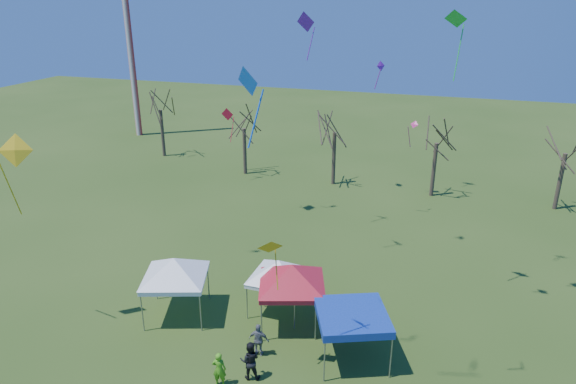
# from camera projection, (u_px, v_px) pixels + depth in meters

# --- Properties ---
(ground) EXTENTS (140.00, 140.00, 0.00)m
(ground) POSITION_uv_depth(u_px,v_px,m) (265.00, 370.00, 22.84)
(ground) COLOR #2D4717
(ground) RESTS_ON ground
(radio_mast) EXTENTS (0.70, 0.70, 25.00)m
(radio_mast) POSITION_uv_depth(u_px,v_px,m) (128.00, 24.00, 56.36)
(radio_mast) COLOR silver
(radio_mast) RESTS_ON ground
(tree_0) EXTENTS (3.83, 3.83, 8.44)m
(tree_0) POSITION_uv_depth(u_px,v_px,m) (159.00, 93.00, 50.66)
(tree_0) COLOR #3D2D21
(tree_0) RESTS_ON ground
(tree_1) EXTENTS (3.42, 3.42, 7.54)m
(tree_1) POSITION_uv_depth(u_px,v_px,m) (244.00, 112.00, 45.68)
(tree_1) COLOR #3D2D21
(tree_1) RESTS_ON ground
(tree_2) EXTENTS (3.71, 3.71, 8.18)m
(tree_2) POSITION_uv_depth(u_px,v_px,m) (335.00, 113.00, 42.93)
(tree_2) COLOR #3D2D21
(tree_2) RESTS_ON ground
(tree_3) EXTENTS (3.59, 3.59, 7.91)m
(tree_3) POSITION_uv_depth(u_px,v_px,m) (439.00, 124.00, 40.38)
(tree_3) COLOR #3D2D21
(tree_3) RESTS_ON ground
(tree_4) EXTENTS (3.58, 3.58, 7.89)m
(tree_4) POSITION_uv_depth(u_px,v_px,m) (570.00, 133.00, 37.76)
(tree_4) COLOR #3D2D21
(tree_4) RESTS_ON ground
(tent_white_west) EXTENTS (4.11, 4.11, 3.81)m
(tent_white_west) POSITION_uv_depth(u_px,v_px,m) (174.00, 262.00, 25.71)
(tent_white_west) COLOR gray
(tent_white_west) RESTS_ON ground
(tent_white_mid) EXTENTS (3.86, 3.86, 3.41)m
(tent_white_mid) POSITION_uv_depth(u_px,v_px,m) (279.00, 264.00, 26.19)
(tent_white_mid) COLOR gray
(tent_white_mid) RESTS_ON ground
(tent_red) EXTENTS (4.20, 4.20, 3.88)m
(tent_red) POSITION_uv_depth(u_px,v_px,m) (292.00, 269.00, 24.96)
(tent_red) COLOR gray
(tent_red) RESTS_ON ground
(tent_blue) EXTENTS (4.01, 4.01, 2.42)m
(tent_blue) POSITION_uv_depth(u_px,v_px,m) (352.00, 317.00, 22.80)
(tent_blue) COLOR gray
(tent_blue) RESTS_ON ground
(person_green) EXTENTS (0.65, 0.49, 1.62)m
(person_green) POSITION_uv_depth(u_px,v_px,m) (219.00, 369.00, 21.69)
(person_green) COLOR #4DA31A
(person_green) RESTS_ON ground
(person_grey) EXTENTS (0.98, 0.46, 1.64)m
(person_grey) POSITION_uv_depth(u_px,v_px,m) (259.00, 340.00, 23.50)
(person_grey) COLOR slate
(person_grey) RESTS_ON ground
(person_dark) EXTENTS (1.03, 0.89, 1.82)m
(person_dark) POSITION_uv_depth(u_px,v_px,m) (250.00, 360.00, 22.05)
(person_dark) COLOR black
(person_dark) RESTS_ON ground
(kite_13) EXTENTS (1.15, 0.82, 2.93)m
(kite_13) POSITION_uv_depth(u_px,v_px,m) (228.00, 115.00, 43.96)
(kite_13) COLOR red
(kite_13) RESTS_ON ground
(kite_14) EXTENTS (1.66, 1.29, 4.04)m
(kite_14) POSITION_uv_depth(u_px,v_px,m) (15.00, 151.00, 22.69)
(kite_14) COLOR gold
(kite_14) RESTS_ON ground
(kite_11) EXTENTS (1.44, 1.01, 2.95)m
(kite_11) POSITION_uv_depth(u_px,v_px,m) (306.00, 22.00, 31.73)
(kite_11) COLOR #6718AC
(kite_11) RESTS_ON ground
(kite_1) EXTENTS (1.29, 1.17, 2.37)m
(kite_1) POSITION_uv_depth(u_px,v_px,m) (270.00, 247.00, 20.69)
(kite_1) COLOR gold
(kite_1) RESTS_ON ground
(kite_17) EXTENTS (1.26, 1.04, 3.27)m
(kite_17) POSITION_uv_depth(u_px,v_px,m) (456.00, 19.00, 23.69)
(kite_17) COLOR green
(kite_17) RESTS_ON ground
(kite_27) EXTENTS (1.15, 0.97, 2.72)m
(kite_27) POSITION_uv_depth(u_px,v_px,m) (249.00, 82.00, 17.00)
(kite_27) COLOR blue
(kite_27) RESTS_ON ground
(kite_22) EXTENTS (0.87, 0.80, 2.31)m
(kite_22) POSITION_uv_depth(u_px,v_px,m) (414.00, 126.00, 40.57)
(kite_22) COLOR #DB307C
(kite_22) RESTS_ON ground
(kite_19) EXTENTS (0.66, 0.69, 1.92)m
(kite_19) POSITION_uv_depth(u_px,v_px,m) (381.00, 67.00, 34.47)
(kite_19) COLOR purple
(kite_19) RESTS_ON ground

